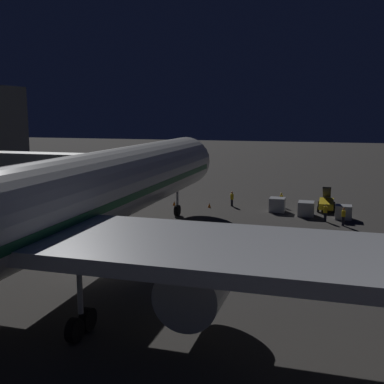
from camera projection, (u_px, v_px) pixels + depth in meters
name	position (u px, v px, depth m)	size (l,w,h in m)	color
ground_plane	(97.00, 269.00, 34.27)	(320.00, 320.00, 0.00)	#383533
airliner_at_gate	(12.00, 221.00, 24.83)	(53.01, 68.27, 17.62)	silver
jet_bridge	(46.00, 165.00, 49.85)	(24.11, 3.40, 7.20)	#9E9E99
belt_loader	(326.00, 203.00, 55.02)	(1.96, 7.72, 3.24)	yellow
baggage_container_near_belt	(306.00, 209.00, 51.87)	(1.69, 1.88, 1.55)	#B7BABF
baggage_container_mid_row	(277.00, 205.00, 54.08)	(1.73, 1.68, 1.57)	#B7BABF
baggage_container_far_row	(343.00, 212.00, 50.29)	(1.69, 1.57, 1.46)	#B7BABF
ground_crew_near_nose_gear	(281.00, 199.00, 56.73)	(0.40, 0.40, 1.69)	black
ground_crew_marshaller_fwd	(232.00, 198.00, 57.16)	(0.40, 0.40, 1.77)	black
ground_crew_under_port_wing	(325.00, 212.00, 49.01)	(0.40, 0.40, 1.86)	black
ground_crew_by_tug	(343.00, 216.00, 47.15)	(0.40, 0.40, 1.81)	black
traffic_cone_nose_port	(209.00, 205.00, 56.45)	(0.36, 0.36, 0.55)	orange
traffic_cone_nose_starboard	(174.00, 203.00, 57.67)	(0.36, 0.36, 0.55)	orange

